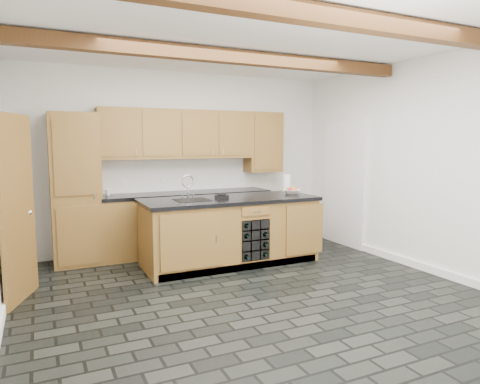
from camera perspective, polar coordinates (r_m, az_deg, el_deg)
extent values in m
plane|color=black|center=(4.92, 1.65, -13.57)|extent=(5.00, 5.00, 0.00)
plane|color=white|center=(6.95, -7.69, 4.10)|extent=(5.00, 0.00, 5.00)
plane|color=white|center=(6.18, 22.89, 3.33)|extent=(0.00, 5.00, 5.00)
plane|color=white|center=(4.75, 1.76, 20.02)|extent=(5.00, 5.00, 0.00)
cube|color=#502E14|center=(3.73, 10.82, 22.08)|extent=(4.90, 0.15, 0.15)
cube|color=#502E14|center=(5.26, -1.35, 17.59)|extent=(4.90, 0.15, 0.15)
cube|color=white|center=(6.37, 22.22, -8.88)|extent=(0.04, 5.00, 0.10)
cube|color=white|center=(5.48, -28.97, -1.34)|extent=(0.06, 0.94, 2.04)
cube|color=olive|center=(5.12, -27.53, -1.98)|extent=(0.31, 0.77, 2.00)
cube|color=white|center=(7.27, 13.79, 1.07)|extent=(0.06, 0.98, 2.04)
cube|color=black|center=(7.29, 13.94, 0.92)|extent=(0.02, 0.86, 1.96)
cube|color=olive|center=(6.37, -21.10, 0.33)|extent=(0.65, 0.60, 2.10)
cube|color=olive|center=(6.77, -7.00, -4.15)|extent=(2.60, 0.60, 0.88)
cube|color=black|center=(6.70, -7.06, -0.24)|extent=(2.64, 0.62, 0.05)
cube|color=white|center=(6.94, -7.84, 2.36)|extent=(2.60, 0.02, 0.52)
cube|color=olive|center=(6.74, -8.32, 7.62)|extent=(2.40, 0.35, 0.75)
cube|color=olive|center=(7.32, 3.08, 6.62)|extent=(0.60, 0.35, 1.00)
cube|color=olive|center=(6.06, -1.38, -5.38)|extent=(2.40, 0.90, 0.88)
cube|color=black|center=(5.98, -1.39, -1.01)|extent=(2.46, 0.96, 0.05)
cube|color=olive|center=(5.37, -6.45, -6.53)|extent=(0.80, 0.02, 0.70)
cube|color=olive|center=(6.10, 8.62, -4.98)|extent=(0.60, 0.02, 0.70)
cube|color=black|center=(5.87, 1.47, -6.17)|extent=(0.42, 0.30, 0.56)
cylinder|color=black|center=(5.76, 0.40, -5.71)|extent=(0.07, 0.26, 0.07)
cylinder|color=black|center=(5.88, 2.87, -5.45)|extent=(0.07, 0.26, 0.07)
cylinder|color=black|center=(5.73, 0.40, -4.34)|extent=(0.07, 0.26, 0.07)
cylinder|color=black|center=(5.82, 0.40, -8.40)|extent=(0.07, 0.26, 0.07)
cylinder|color=black|center=(5.91, 2.87, -6.78)|extent=(0.07, 0.26, 0.07)
cylinder|color=black|center=(5.94, 2.86, -8.09)|extent=(0.07, 0.26, 0.07)
cube|color=black|center=(5.78, -6.39, -1.12)|extent=(0.45, 0.40, 0.02)
cylinder|color=silver|center=(5.93, -6.97, 0.10)|extent=(0.02, 0.02, 0.20)
torus|color=silver|center=(5.92, -6.98, 1.45)|extent=(0.18, 0.02, 0.18)
cylinder|color=silver|center=(5.92, -7.69, -0.52)|extent=(0.02, 0.02, 0.08)
cylinder|color=silver|center=(5.97, -6.23, -0.44)|extent=(0.02, 0.02, 0.08)
cube|color=black|center=(5.93, -2.46, -0.62)|extent=(0.22, 0.16, 0.04)
cylinder|color=black|center=(5.93, -2.46, -0.34)|extent=(0.13, 0.13, 0.02)
imported|color=white|center=(6.49, 6.89, 0.05)|extent=(0.33, 0.33, 0.06)
sphere|color=#AA162E|center=(6.51, 7.27, 0.37)|extent=(0.07, 0.07, 0.07)
sphere|color=orange|center=(6.53, 6.79, 0.40)|extent=(0.07, 0.07, 0.07)
sphere|color=#639729|center=(6.49, 6.45, 0.36)|extent=(0.07, 0.07, 0.07)
sphere|color=#B71B35|center=(6.44, 6.72, 0.31)|extent=(0.07, 0.07, 0.07)
sphere|color=orange|center=(6.45, 7.23, 0.32)|extent=(0.07, 0.07, 0.07)
cylinder|color=white|center=(6.75, 6.24, 1.20)|extent=(0.13, 0.13, 0.27)
imported|color=white|center=(6.53, -17.20, -0.05)|extent=(0.13, 0.13, 0.09)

